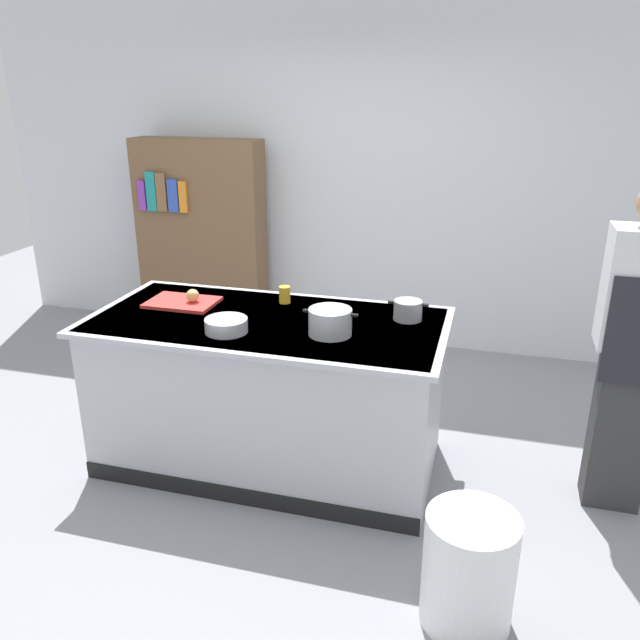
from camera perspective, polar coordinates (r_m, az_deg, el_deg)
name	(u,v)px	position (r m, az deg, el deg)	size (l,w,h in m)	color
ground_plane	(271,459)	(3.94, -4.39, -12.32)	(10.00, 10.00, 0.00)	gray
back_wall	(353,164)	(5.36, 2.98, 13.76)	(6.40, 0.12, 3.00)	silver
counter_island	(269,390)	(3.70, -4.59, -6.27)	(1.98, 0.98, 0.90)	#B7BABF
cutting_board	(182,302)	(3.85, -12.22, 1.55)	(0.40, 0.28, 0.02)	red
onion	(193,296)	(3.80, -11.33, 2.15)	(0.08, 0.08, 0.08)	tan
stock_pot	(330,322)	(3.29, 0.92, -0.17)	(0.29, 0.23, 0.14)	#B7BABF
sauce_pan	(408,310)	(3.53, 7.87, 0.88)	(0.22, 0.16, 0.11)	#99999E
mixing_bowl	(226,325)	(3.37, -8.39, -0.47)	(0.23, 0.23, 0.07)	#B7BABF
juice_cup	(285,295)	(3.78, -3.17, 2.28)	(0.07, 0.07, 0.10)	yellow
trash_bin	(469,570)	(2.87, 13.16, -20.96)	(0.38, 0.38, 0.51)	white
person_chef	(636,345)	(3.51, 26.41, -2.01)	(0.38, 0.25, 1.72)	#323232
bookshelf	(202,240)	(5.61, -10.55, 7.03)	(1.10, 0.31, 1.70)	brown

